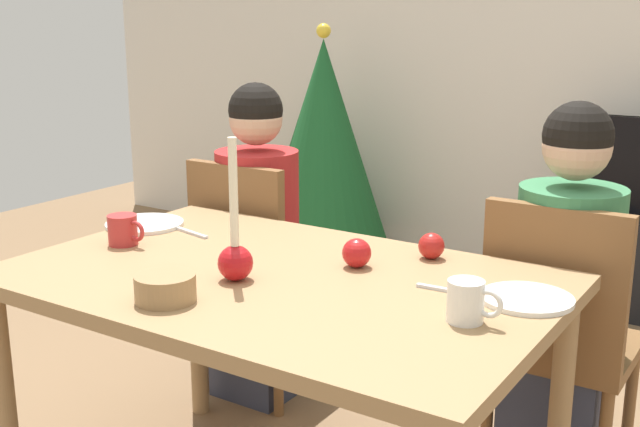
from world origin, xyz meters
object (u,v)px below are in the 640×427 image
(plate_right, at_px, (526,299))
(bowl_walnuts, at_px, (165,288))
(person_right_child, at_px, (564,308))
(apple_near_candle, at_px, (431,246))
(chair_left, at_px, (253,265))
(chair_right, at_px, (559,330))
(apple_by_left_plate, at_px, (357,253))
(mug_right, at_px, (467,301))
(christmas_tree, at_px, (323,143))
(candle_centerpiece, at_px, (235,252))
(dining_table, at_px, (278,305))
(person_left_child, at_px, (258,248))
(mug_left, at_px, (124,230))
(plate_left, at_px, (145,224))

(plate_right, relative_size, bowl_walnuts, 1.52)
(person_right_child, height_order, apple_near_candle, person_right_child)
(chair_left, height_order, chair_right, same)
(apple_by_left_plate, bearing_deg, chair_left, 147.39)
(bowl_walnuts, relative_size, apple_near_candle, 1.98)
(mug_right, bearing_deg, chair_left, 149.36)
(bowl_walnuts, bearing_deg, christmas_tree, 114.63)
(candle_centerpiece, bearing_deg, dining_table, 54.60)
(chair_right, bearing_deg, candle_centerpiece, -131.94)
(person_left_child, distance_m, apple_near_candle, 0.90)
(mug_right, xyz_separation_m, apple_by_left_plate, (-0.39, 0.20, -0.01))
(dining_table, xyz_separation_m, mug_right, (0.53, -0.04, 0.13))
(christmas_tree, distance_m, mug_right, 2.75)
(candle_centerpiece, distance_m, mug_left, 0.48)
(chair_left, bearing_deg, christmas_tree, 113.62)
(christmas_tree, height_order, candle_centerpiece, christmas_tree)
(chair_left, bearing_deg, apple_near_candle, -17.89)
(christmas_tree, xyz_separation_m, plate_left, (0.57, -1.94, 0.05))
(plate_left, bearing_deg, apple_by_left_plate, 0.19)
(mug_right, relative_size, apple_by_left_plate, 1.61)
(chair_right, height_order, mug_right, chair_right)
(plate_right, relative_size, apple_near_candle, 3.02)
(christmas_tree, height_order, mug_right, christmas_tree)
(chair_left, relative_size, person_right_child, 0.77)
(mug_left, height_order, mug_right, mug_right)
(person_right_child, height_order, candle_centerpiece, person_right_child)
(chair_left, height_order, apple_near_candle, chair_left)
(chair_left, height_order, plate_right, chair_left)
(chair_left, height_order, bowl_walnuts, chair_left)
(chair_right, height_order, person_left_child, person_left_child)
(mug_left, bearing_deg, bowl_walnuts, -32.75)
(apple_by_left_plate, bearing_deg, apple_near_candle, 52.90)
(mug_left, height_order, apple_by_left_plate, mug_left)
(plate_right, bearing_deg, mug_left, -170.87)
(dining_table, bearing_deg, apple_by_left_plate, 50.04)
(bowl_walnuts, xyz_separation_m, apple_by_left_plate, (0.25, 0.46, 0.01))
(chair_right, bearing_deg, mug_left, -150.17)
(chair_right, height_order, person_right_child, person_right_child)
(dining_table, distance_m, plate_right, 0.63)
(person_left_child, relative_size, apple_by_left_plate, 15.05)
(chair_right, height_order, apple_by_left_plate, chair_right)
(chair_left, bearing_deg, mug_left, -88.25)
(dining_table, relative_size, mug_left, 10.95)
(chair_right, relative_size, mug_right, 7.18)
(person_right_child, distance_m, apple_by_left_plate, 0.67)
(christmas_tree, distance_m, plate_left, 2.02)
(candle_centerpiece, distance_m, mug_right, 0.60)
(dining_table, distance_m, person_right_child, 0.86)
(person_right_child, bearing_deg, person_left_child, 180.00)
(mug_right, xyz_separation_m, bowl_walnuts, (-0.64, -0.26, -0.02))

